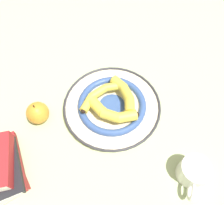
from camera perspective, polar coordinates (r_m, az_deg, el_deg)
The scene contains 7 objects.
ground_plane at distance 0.81m, azimuth -0.89°, elevation -3.76°, with size 2.80×2.80×0.00m, color #B2C693.
decorative_bowl at distance 0.82m, azimuth 0.00°, elevation -0.77°, with size 0.36×0.36×0.03m.
banana_a at distance 0.80m, azimuth 3.43°, elevation 2.20°, with size 0.07×0.18×0.04m.
banana_b at distance 0.81m, azimuth -2.86°, elevation 2.41°, with size 0.19×0.10×0.03m.
banana_c at distance 0.76m, azimuth -0.35°, elevation -2.63°, with size 0.17×0.13×0.04m.
coffee_mug at distance 0.74m, azimuth 20.44°, elevation -16.66°, with size 0.10×0.12×0.08m.
apple at distance 0.82m, azimuth -18.82°, elevation -2.57°, with size 0.08×0.08×0.09m.
Camera 1 is at (0.08, 0.37, 0.72)m, focal length 35.00 mm.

